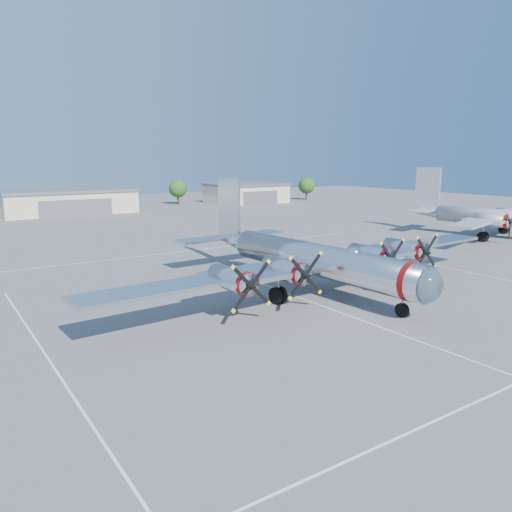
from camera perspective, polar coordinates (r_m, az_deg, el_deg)
ground at (r=46.67m, az=3.85°, el=-4.36°), size 260.00×260.00×0.00m
parking_lines at (r=45.35m, az=5.20°, el=-4.84°), size 60.00×50.08×0.01m
hangar_center at (r=121.06m, az=-20.69°, el=5.87°), size 28.60×14.60×5.40m
hangar_east at (r=140.03m, az=-1.11°, el=7.21°), size 20.60×14.60×5.40m
tree_east at (r=136.52m, az=-8.93°, el=7.61°), size 4.80×4.80×6.64m
tree_far_east at (r=150.16m, az=5.79°, el=8.01°), size 4.80×4.80×6.64m
main_bomber_b29 at (r=48.61m, az=5.98°, el=-3.76°), size 48.10×34.31×10.25m
twin_engine_east at (r=88.01m, az=24.62°, el=2.03°), size 39.25×32.41×10.82m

